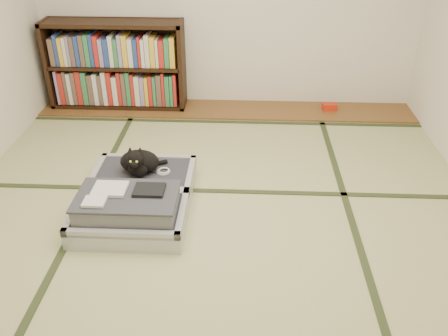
{
  "coord_description": "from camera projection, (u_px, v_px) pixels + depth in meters",
  "views": [
    {
      "loc": [
        0.2,
        -2.76,
        2.1
      ],
      "look_at": [
        0.05,
        0.35,
        0.25
      ],
      "focal_mm": 38.0,
      "sensor_mm": 36.0,
      "label": 1
    }
  ],
  "objects": [
    {
      "name": "wood_strip",
      "position": [
        227.0,
        110.0,
        5.17
      ],
      "size": [
        4.0,
        0.5,
        0.02
      ],
      "primitive_type": "cube",
      "color": "brown",
      "rests_on": "ground"
    },
    {
      "name": "tatami_borders",
      "position": [
        219.0,
        185.0,
        3.88
      ],
      "size": [
        4.0,
        4.5,
        0.01
      ],
      "color": "#2D381E",
      "rests_on": "ground"
    },
    {
      "name": "cable_coil",
      "position": [
        164.0,
        171.0,
        3.75
      ],
      "size": [
        0.11,
        0.11,
        0.03
      ],
      "color": "white",
      "rests_on": "suitcase"
    },
    {
      "name": "bookcase",
      "position": [
        116.0,
        67.0,
        5.05
      ],
      "size": [
        1.45,
        0.33,
        0.93
      ],
      "color": "black",
      "rests_on": "wood_strip"
    },
    {
      "name": "red_item",
      "position": [
        329.0,
        107.0,
        5.12
      ],
      "size": [
        0.16,
        0.11,
        0.07
      ],
      "primitive_type": "cube",
      "rotation": [
        0.0,
        0.0,
        0.1
      ],
      "color": "red",
      "rests_on": "wood_strip"
    },
    {
      "name": "hanger",
      "position": [
        131.0,
        237.0,
        3.29
      ],
      "size": [
        0.45,
        0.3,
        0.01
      ],
      "color": "black",
      "rests_on": "floor"
    },
    {
      "name": "cat",
      "position": [
        139.0,
        162.0,
        3.69
      ],
      "size": [
        0.35,
        0.35,
        0.28
      ],
      "color": "black",
      "rests_on": "suitcase"
    },
    {
      "name": "suitcase",
      "position": [
        136.0,
        199.0,
        3.51
      ],
      "size": [
        0.79,
        1.06,
        0.31
      ],
      "color": "#ABACB0",
      "rests_on": "floor"
    },
    {
      "name": "room_shell",
      "position": [
        212.0,
        17.0,
        2.71
      ],
      "size": [
        4.5,
        4.5,
        4.5
      ],
      "color": "white",
      "rests_on": "ground"
    },
    {
      "name": "floor",
      "position": [
        215.0,
        222.0,
        3.45
      ],
      "size": [
        4.5,
        4.5,
        0.0
      ],
      "primitive_type": "plane",
      "color": "#C1BD81",
      "rests_on": "ground"
    }
  ]
}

